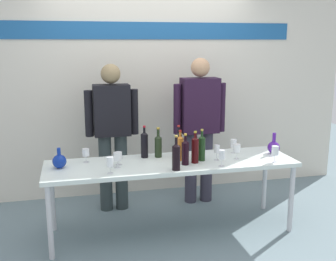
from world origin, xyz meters
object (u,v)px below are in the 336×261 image
(wine_bottle_4, at_px, (144,144))
(wine_glass_right_1, at_px, (217,149))
(wine_bottle_0, at_px, (180,147))
(wine_glass_right_0, at_px, (222,155))
(wine_bottle_1, at_px, (176,156))
(presenter_left, at_px, (112,129))
(wine_bottle_7, at_px, (158,145))
(wine_glass_left_1, at_px, (110,162))
(wine_bottle_6, at_px, (185,152))
(wine_glass_right_3, at_px, (275,151))
(decanter_blue_left, at_px, (59,161))
(wine_glass_left_3, at_px, (86,153))
(wine_glass_left_0, at_px, (117,157))
(wine_glass_right_2, at_px, (234,144))
(wine_bottle_2, at_px, (195,149))
(display_table, at_px, (172,167))
(wine_bottle_5, at_px, (202,147))
(presenter_right, at_px, (199,121))
(wine_bottle_3, at_px, (178,143))
(wine_glass_left_2, at_px, (119,156))
(decanter_blue_right, at_px, (274,147))
(wine_glass_right_4, at_px, (237,148))

(wine_bottle_4, distance_m, wine_glass_right_1, 0.73)
(wine_bottle_0, relative_size, wine_glass_right_0, 1.92)
(wine_bottle_4, bearing_deg, wine_bottle_1, -66.40)
(presenter_left, distance_m, wine_bottle_7, 0.65)
(wine_glass_left_1, bearing_deg, wine_bottle_0, 19.61)
(wine_bottle_1, height_order, wine_bottle_6, wine_bottle_1)
(wine_bottle_0, relative_size, wine_glass_right_3, 1.90)
(presenter_left, height_order, wine_glass_left_1, presenter_left)
(decanter_blue_left, bearing_deg, presenter_left, 48.91)
(wine_glass_right_0, bearing_deg, wine_bottle_4, 144.21)
(wine_glass_left_1, bearing_deg, wine_glass_left_3, 115.78)
(presenter_left, height_order, wine_bottle_1, presenter_left)
(wine_glass_left_0, relative_size, wine_glass_right_2, 0.98)
(wine_glass_left_1, distance_m, wine_glass_left_3, 0.45)
(wine_glass_right_3, bearing_deg, wine_bottle_2, 168.36)
(display_table, xyz_separation_m, wine_bottle_6, (0.10, -0.12, 0.18))
(wine_bottle_0, bearing_deg, wine_bottle_2, -45.32)
(wine_glass_left_0, xyz_separation_m, wine_glass_left_3, (-0.27, 0.25, -0.01))
(wine_bottle_5, xyz_separation_m, wine_glass_right_2, (0.41, 0.18, -0.03))
(display_table, xyz_separation_m, wine_glass_left_0, (-0.54, -0.07, 0.16))
(decanter_blue_left, xyz_separation_m, wine_glass_left_0, (0.52, -0.11, 0.04))
(presenter_right, xyz_separation_m, wine_glass_right_1, (-0.06, -0.74, -0.14))
(wine_glass_right_1, bearing_deg, wine_glass_right_3, -19.80)
(wine_bottle_7, height_order, wine_glass_right_2, wine_bottle_7)
(decanter_blue_left, relative_size, wine_bottle_3, 0.60)
(wine_glass_left_2, bearing_deg, wine_bottle_7, 22.38)
(wine_glass_left_2, relative_size, wine_glass_left_3, 0.94)
(wine_glass_right_2, bearing_deg, wine_glass_left_2, -173.79)
(decanter_blue_right, relative_size, wine_glass_right_2, 1.46)
(wine_bottle_7, distance_m, wine_glass_left_3, 0.72)
(presenter_left, xyz_separation_m, wine_bottle_1, (0.48, -0.95, -0.08))
(display_table, height_order, presenter_left, presenter_left)
(wine_bottle_2, bearing_deg, wine_glass_left_2, 171.78)
(wine_glass_right_4, bearing_deg, wine_bottle_0, 170.62)
(presenter_right, bearing_deg, wine_bottle_3, -127.58)
(decanter_blue_left, xyz_separation_m, wine_bottle_6, (1.16, -0.17, 0.06))
(wine_bottle_2, distance_m, wine_glass_right_0, 0.27)
(presenter_left, relative_size, wine_bottle_4, 5.02)
(wine_glass_left_2, bearing_deg, wine_glass_left_3, 151.70)
(display_table, relative_size, wine_bottle_3, 7.61)
(wine_glass_right_1, bearing_deg, wine_bottle_7, 155.42)
(wine_bottle_1, height_order, wine_glass_right_0, wine_bottle_1)
(presenter_left, bearing_deg, wine_glass_right_3, -32.20)
(wine_glass_left_3, bearing_deg, wine_glass_right_1, -10.47)
(wine_glass_left_0, xyz_separation_m, wine_glass_left_2, (0.02, 0.09, -0.02))
(decanter_blue_right, bearing_deg, wine_bottle_4, 172.95)
(wine_bottle_3, height_order, wine_glass_left_1, wine_bottle_3)
(wine_bottle_4, distance_m, wine_bottle_7, 0.14)
(wine_glass_right_3, bearing_deg, wine_bottle_7, 157.75)
(wine_bottle_4, height_order, wine_glass_right_2, wine_bottle_4)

